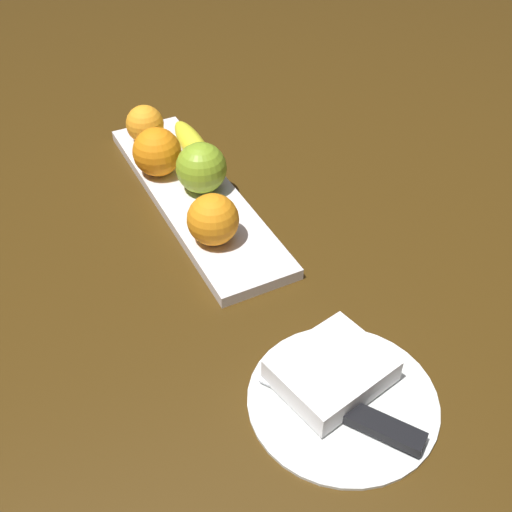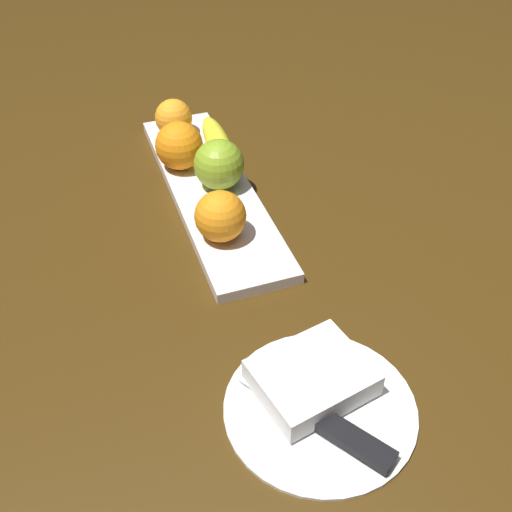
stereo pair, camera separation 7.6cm
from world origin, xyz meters
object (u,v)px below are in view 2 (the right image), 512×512
object	(u,v)px
banana	(218,143)
orange_near_apple	(220,216)
orange_near_banana	(174,118)
orange_center	(179,146)
dinner_plate	(320,407)
folded_napkin	(312,377)
knife	(338,431)
apple	(219,165)
fruit_tray	(211,191)

from	to	relation	value
banana	orange_near_apple	bearing A→B (deg)	-12.40
orange_near_banana	orange_center	xyz separation A→B (m)	(-0.10, 0.01, 0.01)
dinner_plate	folded_napkin	bearing A→B (deg)	0.00
orange_near_banana	dinner_plate	xyz separation A→B (m)	(-0.58, -0.01, -0.04)
orange_near_apple	orange_near_banana	bearing A→B (deg)	-1.14
dinner_plate	knife	bearing A→B (deg)	-176.43
orange_near_banana	folded_napkin	world-z (taller)	orange_near_banana
dinner_plate	knife	xyz separation A→B (m)	(-0.04, -0.00, 0.01)
orange_center	knife	xyz separation A→B (m)	(-0.51, -0.03, -0.04)
apple	banana	distance (m)	0.09
orange_center	knife	world-z (taller)	orange_center
orange_center	orange_near_apple	bearing A→B (deg)	-177.28
apple	orange_center	xyz separation A→B (m)	(0.07, 0.04, -0.00)
apple	banana	world-z (taller)	apple
orange_near_banana	dinner_plate	distance (m)	0.58
apple	fruit_tray	bearing A→B (deg)	84.22
orange_near_apple	orange_center	bearing A→B (deg)	2.72
fruit_tray	orange_near_apple	size ratio (longest dim) A/B	6.45
orange_near_apple	orange_near_banana	distance (m)	0.29
orange_center	knife	distance (m)	0.52
banana	folded_napkin	world-z (taller)	banana
orange_center	dinner_plate	world-z (taller)	orange_center
orange_near_apple	knife	world-z (taller)	orange_near_apple
dinner_plate	knife	world-z (taller)	knife
orange_center	knife	bearing A→B (deg)	-176.52
banana	folded_napkin	bearing A→B (deg)	-1.29
fruit_tray	folded_napkin	size ratio (longest dim) A/B	3.87
orange_near_banana	knife	xyz separation A→B (m)	(-0.61, -0.02, -0.03)
banana	dinner_plate	xyz separation A→B (m)	(-0.49, 0.04, -0.03)
orange_center	knife	size ratio (longest dim) A/B	0.45
orange_center	dinner_plate	distance (m)	0.48
orange_near_apple	fruit_tray	bearing A→B (deg)	-9.63
orange_near_apple	dinner_plate	distance (m)	0.29
fruit_tray	folded_napkin	bearing A→B (deg)	180.00
banana	folded_napkin	distance (m)	0.47
orange_near_apple	knife	distance (m)	0.33
banana	orange_center	bearing A→B (deg)	-71.69
orange_near_banana	folded_napkin	size ratio (longest dim) A/B	0.53
orange_near_apple	folded_napkin	bearing A→B (deg)	-175.67
fruit_tray	knife	size ratio (longest dim) A/B	2.76
banana	orange_near_apple	xyz separation A→B (m)	(-0.21, 0.06, 0.02)
dinner_plate	knife	size ratio (longest dim) A/B	1.25
orange_near_banana	orange_near_apple	bearing A→B (deg)	178.86
apple	orange_center	distance (m)	0.08
apple	knife	distance (m)	0.45
orange_center	folded_napkin	size ratio (longest dim) A/B	0.64
orange_near_banana	knife	size ratio (longest dim) A/B	0.38
orange_near_apple	dinner_plate	world-z (taller)	orange_near_apple
folded_napkin	dinner_plate	bearing A→B (deg)	180.00
banana	knife	size ratio (longest dim) A/B	1.01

